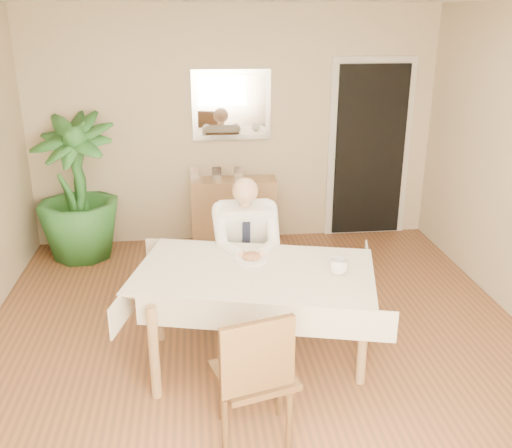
{
  "coord_description": "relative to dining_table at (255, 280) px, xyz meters",
  "views": [
    {
      "loc": [
        -0.46,
        -3.78,
        2.49
      ],
      "look_at": [
        0.0,
        0.35,
        0.95
      ],
      "focal_mm": 40.0,
      "sensor_mm": 36.0,
      "label": 1
    }
  ],
  "objects": [
    {
      "name": "sideboard",
      "position": [
        0.03,
        2.39,
        -0.29
      ],
      "size": [
        0.96,
        0.36,
        0.76
      ],
      "primitive_type": "cube",
      "rotation": [
        0.0,
        0.0,
        -0.04
      ],
      "color": "#A28151",
      "rests_on": "ground"
    },
    {
      "name": "room",
      "position": [
        0.06,
        0.07,
        0.63
      ],
      "size": [
        5.0,
        5.02,
        2.6
      ],
      "color": "brown",
      "rests_on": "ground"
    },
    {
      "name": "photo_frame_right",
      "position": [
        0.09,
        2.41,
        0.16
      ],
      "size": [
        0.1,
        0.02,
        0.14
      ],
      "primitive_type": "cube",
      "color": "silver",
      "rests_on": "sideboard"
    },
    {
      "name": "mirror",
      "position": [
        0.03,
        2.54,
        0.88
      ],
      "size": [
        0.86,
        0.04,
        0.76
      ],
      "color": "silver",
      "rests_on": "room"
    },
    {
      "name": "coffee_mug",
      "position": [
        0.59,
        -0.13,
        0.14
      ],
      "size": [
        0.17,
        0.17,
        0.11
      ],
      "primitive_type": "imported",
      "rotation": [
        0.0,
        0.0,
        -0.23
      ],
      "color": "white",
      "rests_on": "dining_table"
    },
    {
      "name": "chair_near",
      "position": [
        -0.1,
        -0.92,
        -0.14
      ],
      "size": [
        0.54,
        0.55,
        0.93
      ],
      "rotation": [
        0.0,
        0.0,
        0.27
      ],
      "color": "#432B16",
      "rests_on": "ground"
    },
    {
      "name": "plate",
      "position": [
        -0.0,
        0.18,
        0.09
      ],
      "size": [
        0.26,
        0.26,
        0.02
      ],
      "primitive_type": "cylinder",
      "color": "white",
      "rests_on": "dining_table"
    },
    {
      "name": "window",
      "position": [
        0.06,
        -2.4,
        0.78
      ],
      "size": [
        1.34,
        0.04,
        1.44
      ],
      "color": "silver",
      "rests_on": "room"
    },
    {
      "name": "doorway",
      "position": [
        1.61,
        2.53,
        0.33
      ],
      "size": [
        0.96,
        0.07,
        2.1
      ],
      "color": "silver",
      "rests_on": "ground"
    },
    {
      "name": "fork",
      "position": [
        -0.04,
        0.12,
        0.11
      ],
      "size": [
        0.01,
        0.13,
        0.01
      ],
      "primitive_type": "cylinder",
      "rotation": [
        1.57,
        0.0,
        0.0
      ],
      "color": "silver",
      "rests_on": "dining_table"
    },
    {
      "name": "knife",
      "position": [
        0.04,
        0.12,
        0.11
      ],
      "size": [
        0.01,
        0.13,
        0.01
      ],
      "primitive_type": "cylinder",
      "rotation": [
        1.57,
        0.0,
        0.0
      ],
      "color": "silver",
      "rests_on": "dining_table"
    },
    {
      "name": "photo_frame_center",
      "position": [
        -0.16,
        2.41,
        0.16
      ],
      "size": [
        0.1,
        0.02,
        0.14
      ],
      "primitive_type": "cube",
      "color": "silver",
      "rests_on": "sideboard"
    },
    {
      "name": "seated_man",
      "position": [
        0.0,
        0.59,
        0.02
      ],
      "size": [
        0.48,
        0.72,
        1.24
      ],
      "color": "white",
      "rests_on": "ground"
    },
    {
      "name": "photo_frame_left",
      "position": [
        -0.4,
        2.46,
        0.16
      ],
      "size": [
        0.1,
        0.02,
        0.14
      ],
      "primitive_type": "cube",
      "color": "silver",
      "rests_on": "sideboard"
    },
    {
      "name": "chair_far",
      "position": [
        0.0,
        0.89,
        -0.13
      ],
      "size": [
        0.46,
        0.46,
        0.96
      ],
      "rotation": [
        0.0,
        0.0,
        0.02
      ],
      "color": "#432B16",
      "rests_on": "ground"
    },
    {
      "name": "potted_palm",
      "position": [
        -1.64,
        2.18,
        0.1
      ],
      "size": [
        1.05,
        1.05,
        1.54
      ],
      "primitive_type": "imported",
      "rotation": [
        0.0,
        0.0,
        -0.25
      ],
      "color": "#245C24",
      "rests_on": "ground"
    },
    {
      "name": "food",
      "position": [
        -0.0,
        0.18,
        0.11
      ],
      "size": [
        0.14,
        0.14,
        0.06
      ],
      "primitive_type": "ellipsoid",
      "color": "brown",
      "rests_on": "dining_table"
    },
    {
      "name": "dining_table",
      "position": [
        0.0,
        0.0,
        0.0
      ],
      "size": [
        1.96,
        1.43,
        0.75
      ],
      "rotation": [
        0.0,
        0.0,
        -0.25
      ],
      "color": "#A28151",
      "rests_on": "ground"
    }
  ]
}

